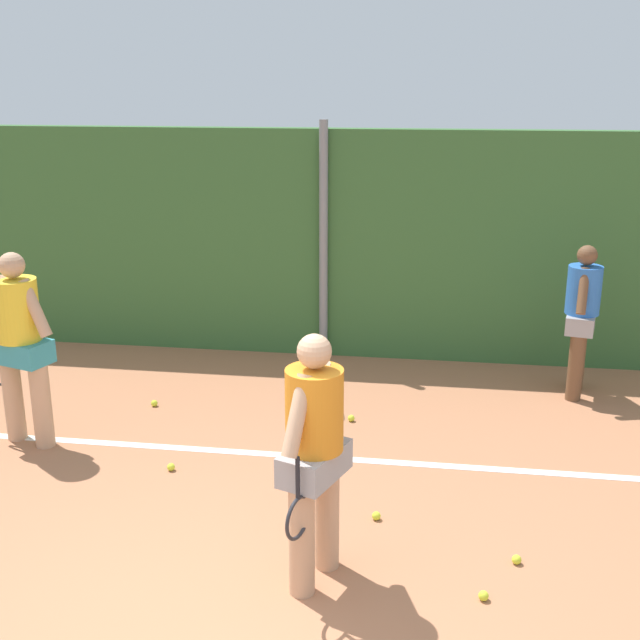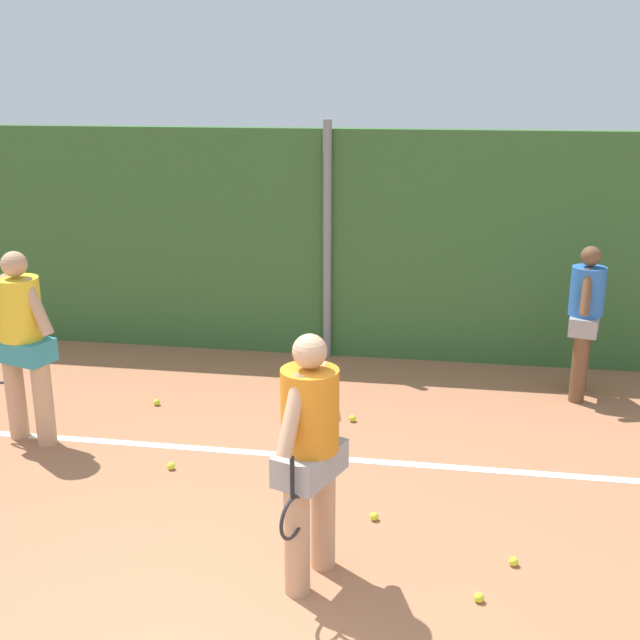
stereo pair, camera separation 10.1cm
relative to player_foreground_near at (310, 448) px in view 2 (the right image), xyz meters
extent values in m
plane|color=#B2704C|center=(-0.57, 0.65, -0.96)|extent=(28.43, 28.43, 0.00)
cube|color=#386633|center=(-0.57, 4.56, 0.37)|extent=(18.48, 0.25, 2.65)
cylinder|color=gray|center=(-0.57, 4.39, 0.42)|extent=(0.10, 0.10, 2.76)
cube|color=white|center=(-0.57, 1.75, -0.95)|extent=(13.51, 0.10, 0.01)
cylinder|color=tan|center=(0.06, 0.16, -0.58)|extent=(0.17, 0.17, 0.75)
cylinder|color=tan|center=(-0.06, -0.15, -0.58)|extent=(0.17, 0.17, 0.75)
cube|color=#99999E|center=(0.00, 0.00, -0.11)|extent=(0.45, 0.57, 0.20)
cylinder|color=orange|center=(0.00, 0.00, 0.26)|extent=(0.37, 0.37, 0.53)
sphere|color=tan|center=(0.00, 0.00, 0.64)|extent=(0.22, 0.22, 0.22)
cylinder|color=tan|center=(0.07, 0.20, 0.30)|extent=(0.18, 0.29, 0.51)
cylinder|color=tan|center=(-0.07, -0.19, 0.30)|extent=(0.18, 0.29, 0.51)
cylinder|color=black|center=(-0.06, -0.29, -0.06)|extent=(0.03, 0.03, 0.28)
torus|color=#26262B|center=(-0.06, -0.29, -0.33)|extent=(0.12, 0.27, 0.28)
cylinder|color=tan|center=(-2.72, 1.63, -0.57)|extent=(0.17, 0.17, 0.78)
cylinder|color=tan|center=(-3.05, 1.73, -0.57)|extent=(0.17, 0.17, 0.78)
cube|color=teal|center=(-2.88, 1.68, -0.08)|extent=(0.58, 0.45, 0.21)
cylinder|color=yellow|center=(-2.88, 1.68, 0.30)|extent=(0.38, 0.38, 0.55)
sphere|color=tan|center=(-2.88, 1.68, 0.70)|extent=(0.22, 0.22, 0.22)
cylinder|color=tan|center=(-2.68, 1.61, 0.34)|extent=(0.31, 0.17, 0.52)
cylinder|color=tan|center=(-3.09, 1.74, 0.34)|extent=(0.31, 0.17, 0.52)
cylinder|color=brown|center=(2.24, 3.75, -0.61)|extent=(0.16, 0.16, 0.70)
cylinder|color=brown|center=(2.18, 3.44, -0.61)|extent=(0.16, 0.16, 0.70)
cube|color=#99999E|center=(2.21, 3.59, -0.16)|extent=(0.37, 0.51, 0.19)
cylinder|color=blue|center=(2.21, 3.59, 0.18)|extent=(0.34, 0.34, 0.50)
sphere|color=brown|center=(2.21, 3.59, 0.54)|extent=(0.20, 0.20, 0.20)
cylinder|color=brown|center=(2.25, 3.78, 0.22)|extent=(0.14, 0.28, 0.47)
cylinder|color=brown|center=(2.17, 3.41, 0.22)|extent=(0.14, 0.28, 0.47)
sphere|color=#CCDB33|center=(1.10, -0.07, -0.92)|extent=(0.07, 0.07, 0.07)
sphere|color=#CCDB33|center=(-0.03, 2.56, -0.92)|extent=(0.07, 0.07, 0.07)
sphere|color=#CCDB33|center=(-2.05, 2.63, -0.92)|extent=(0.07, 0.07, 0.07)
sphere|color=#CCDB33|center=(-1.44, 1.33, -0.92)|extent=(0.07, 0.07, 0.07)
sphere|color=#CCDB33|center=(0.35, 0.79, -0.92)|extent=(0.07, 0.07, 0.07)
sphere|color=#CCDB33|center=(1.34, 0.37, -0.92)|extent=(0.07, 0.07, 0.07)
camera|label=1|loc=(0.70, -4.51, 2.23)|focal=44.69mm
camera|label=2|loc=(0.80, -4.50, 2.23)|focal=44.69mm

